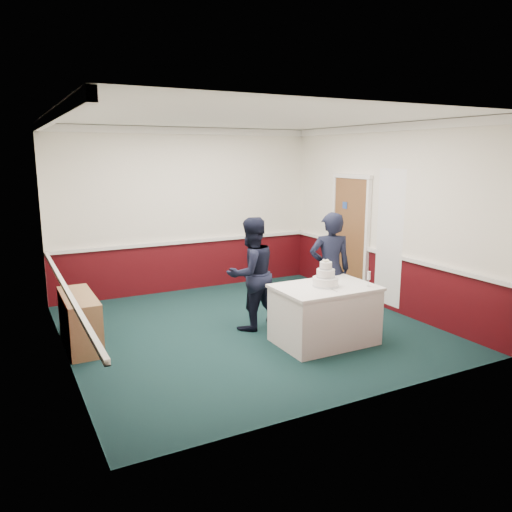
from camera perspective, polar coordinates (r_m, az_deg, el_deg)
name	(u,v)px	position (r m, az deg, el deg)	size (l,w,h in m)	color
ground	(248,328)	(7.42, -0.95, -8.27)	(5.00, 5.00, 0.00)	#14312F
room_shell	(234,192)	(7.59, -2.54, 7.37)	(5.00, 5.00, 3.00)	white
sideboard	(80,321)	(7.07, -19.47, -6.98)	(0.41, 1.20, 0.70)	#A47B4F
cake_table	(324,314)	(6.84, 7.83, -6.58)	(1.32, 0.92, 0.79)	white
wedding_cake	(326,278)	(6.70, 7.95, -2.52)	(0.35, 0.35, 0.36)	white
cake_knife	(332,290)	(6.56, 8.72, -3.83)	(0.01, 0.22, 0.01)	silver
champagne_flute	(369,276)	(6.78, 12.78, -2.28)	(0.05, 0.05, 0.21)	silver
person_man	(251,274)	(7.21, -0.55, -2.04)	(0.80, 0.62, 1.64)	black
person_woman	(330,270)	(7.42, 8.44, -1.55)	(0.62, 0.41, 1.70)	black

